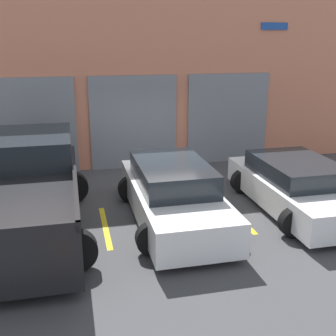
% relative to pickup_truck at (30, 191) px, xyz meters
% --- Properties ---
extents(ground_plane, '(28.00, 28.00, 0.00)m').
position_rel_pickup_truck_xyz_m(ground_plane, '(3.06, 1.08, -0.86)').
color(ground_plane, '#3D3D3F').
extents(shophouse_building, '(15.84, 0.68, 5.76)m').
position_rel_pickup_truck_xyz_m(shophouse_building, '(3.05, 4.37, 1.97)').
color(shophouse_building, '#D17A5B').
rests_on(shophouse_building, ground).
extents(pickup_truck, '(2.54, 5.44, 1.84)m').
position_rel_pickup_truck_xyz_m(pickup_truck, '(0.00, 0.00, 0.00)').
color(pickup_truck, black).
rests_on(pickup_truck, ground).
extents(sedan_white, '(2.15, 4.55, 1.35)m').
position_rel_pickup_truck_xyz_m(sedan_white, '(3.06, -0.26, -0.23)').
color(sedan_white, white).
rests_on(sedan_white, ground).
extents(sedan_side, '(2.26, 4.32, 1.20)m').
position_rel_pickup_truck_xyz_m(sedan_side, '(6.12, -0.26, -0.29)').
color(sedan_side, white).
rests_on(sedan_side, ground).
extents(parking_stripe_left, '(0.12, 2.20, 0.01)m').
position_rel_pickup_truck_xyz_m(parking_stripe_left, '(1.53, -0.29, -0.86)').
color(parking_stripe_left, gold).
rests_on(parking_stripe_left, ground).
extents(parking_stripe_centre, '(0.12, 2.20, 0.01)m').
position_rel_pickup_truck_xyz_m(parking_stripe_centre, '(4.59, -0.29, -0.86)').
color(parking_stripe_centre, gold).
rests_on(parking_stripe_centre, ground).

